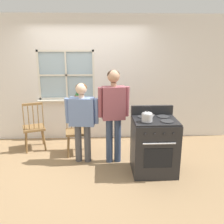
% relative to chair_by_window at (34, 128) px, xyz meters
% --- Properties ---
extents(ground_plane, '(16.00, 16.00, 0.00)m').
position_rel_chair_by_window_xyz_m(ground_plane, '(1.09, -0.78, -0.46)').
color(ground_plane, '#937551').
extents(wall_back, '(6.40, 0.16, 2.70)m').
position_rel_chair_by_window_xyz_m(wall_back, '(1.12, 0.62, 0.89)').
color(wall_back, white).
rests_on(wall_back, ground_plane).
extents(chair_by_window, '(0.53, 0.51, 1.01)m').
position_rel_chair_by_window_xyz_m(chair_by_window, '(0.00, 0.00, 0.00)').
color(chair_by_window, olive).
rests_on(chair_by_window, ground_plane).
extents(chair_near_wall, '(0.47, 0.46, 1.01)m').
position_rel_chair_by_window_xyz_m(chair_near_wall, '(0.88, -0.23, 0.00)').
color(chair_near_wall, olive).
rests_on(chair_near_wall, ground_plane).
extents(person_elderly_left, '(0.60, 0.26, 1.45)m').
position_rel_chair_by_window_xyz_m(person_elderly_left, '(1.02, -0.59, 0.42)').
color(person_elderly_left, '#4C4C51').
rests_on(person_elderly_left, ground_plane).
extents(person_teen_center, '(0.55, 0.25, 1.68)m').
position_rel_chair_by_window_xyz_m(person_teen_center, '(1.58, -0.63, 0.57)').
color(person_teen_center, '#384766').
rests_on(person_teen_center, ground_plane).
extents(stove, '(0.72, 0.68, 1.08)m').
position_rel_chair_by_window_xyz_m(stove, '(2.23, -1.02, 0.02)').
color(stove, '#232326').
rests_on(stove, ground_plane).
extents(kettle, '(0.21, 0.17, 0.25)m').
position_rel_chair_by_window_xyz_m(kettle, '(2.07, -1.15, 0.57)').
color(kettle, '#B7B7BC').
rests_on(kettle, stove).
extents(potted_plant, '(0.13, 0.13, 0.22)m').
position_rel_chair_by_window_xyz_m(potted_plant, '(0.84, 0.53, 0.53)').
color(potted_plant, '#935B3D').
rests_on(potted_plant, wall_back).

